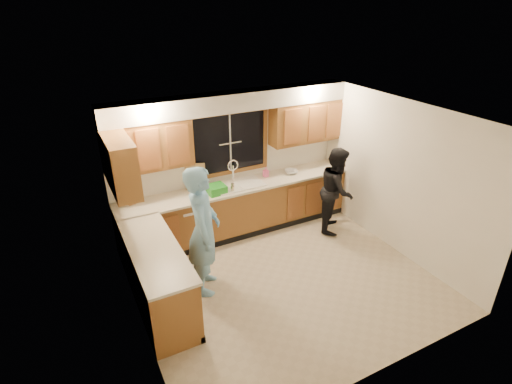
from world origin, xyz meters
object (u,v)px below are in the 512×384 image
dishwasher (194,222)px  stove (169,304)px  knife_block (130,198)px  soap_bottle (266,172)px  bowl (291,172)px  dish_crate (216,189)px  man (203,231)px  woman (337,190)px  sink (238,188)px

dishwasher → stove: bearing=-117.7°
stove → knife_block: (0.01, 1.97, 0.58)m
knife_block → soap_bottle: bearing=-17.4°
soap_bottle → bowl: bearing=-10.3°
stove → soap_bottle: bearing=38.6°
dish_crate → knife_block: bearing=168.9°
dishwasher → knife_block: bearing=170.4°
man → woman: man is taller
sink → bowl: 1.10m
sink → woman: (1.60, -0.71, -0.09)m
dishwasher → knife_block: (-0.94, 0.16, 0.62)m
stove → dish_crate: 2.24m
woman → knife_block: (-3.39, 0.85, 0.25)m
woman → man: bearing=141.6°
man → knife_block: size_ratio=8.87×
sink → dishwasher: 0.96m
man → knife_block: man is taller
woman → stove: bearing=149.3°
dish_crate → soap_bottle: bearing=11.6°
knife_block → soap_bottle: 2.39m
sink → soap_bottle: (0.61, 0.10, 0.15)m
man → soap_bottle: man is taller
man → bowl: (2.18, 1.22, -0.01)m
man → knife_block: bearing=50.1°
sink → dishwasher: sink is taller
dishwasher → sink: bearing=1.0°
stove → man: (0.71, 0.62, 0.51)m
man → knife_block: (-0.70, 1.35, 0.07)m
dish_crate → bowl: (1.54, 0.13, -0.04)m
sink → dish_crate: 0.48m
stove → dish_crate: size_ratio=3.02×
knife_block → bowl: knife_block is taller
dishwasher → stove: stove is taller
woman → dish_crate: woman is taller
sink → stove: 2.60m
sink → stove: (-1.80, -1.82, -0.41)m
dishwasher → woman: bearing=-15.8°
sink → knife_block: sink is taller
knife_block → bowl: (2.88, -0.13, -0.08)m
dish_crate → stove: bearing=-128.3°
soap_bottle → dishwasher: bearing=-175.5°
bowl → sink: bearing=-179.4°
woman → knife_block: bearing=117.0°
man → bowl: man is taller
dishwasher → man: bearing=-101.2°
dishwasher → knife_block: knife_block is taller
stove → woman: 3.60m
dish_crate → woman: bearing=-16.0°
dishwasher → soap_bottle: soap_bottle is taller
woman → knife_block: size_ratio=7.20×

